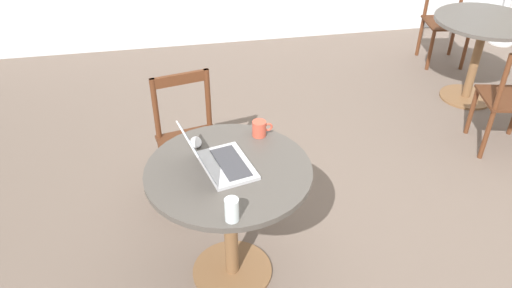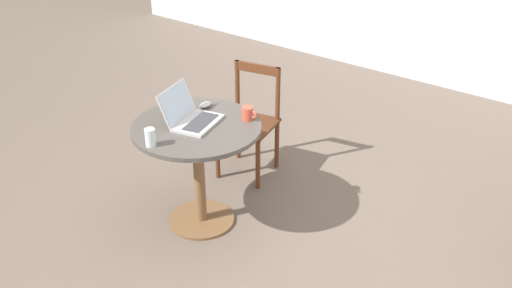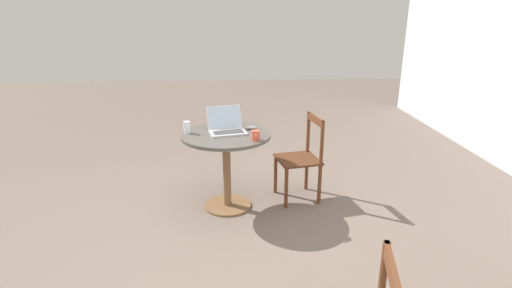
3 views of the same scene
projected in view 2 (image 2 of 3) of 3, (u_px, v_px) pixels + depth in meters
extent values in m
plane|color=#66564C|center=(294.00, 255.00, 3.66)|extent=(16.00, 16.00, 0.00)
cylinder|color=brown|center=(202.00, 219.00, 3.97)|extent=(0.46, 0.46, 0.02)
cylinder|color=brown|center=(199.00, 176.00, 3.80)|extent=(0.08, 0.08, 0.70)
cylinder|color=#4C4742|center=(197.00, 127.00, 3.62)|extent=(0.83, 0.83, 0.03)
cylinder|color=#562D19|center=(258.00, 165.00, 4.24)|extent=(0.04, 0.04, 0.41)
cylinder|color=#562D19|center=(217.00, 154.00, 4.37)|extent=(0.04, 0.04, 0.41)
cylinder|color=#562D19|center=(277.00, 144.00, 4.51)|extent=(0.04, 0.04, 0.41)
cylinder|color=#562D19|center=(238.00, 135.00, 4.64)|extent=(0.04, 0.04, 0.41)
cube|color=#492715|center=(247.00, 125.00, 4.34)|extent=(0.47, 0.47, 0.02)
cylinder|color=#562D19|center=(278.00, 94.00, 4.30)|extent=(0.04, 0.04, 0.42)
cylinder|color=#562D19|center=(237.00, 86.00, 4.43)|extent=(0.04, 0.04, 0.42)
cube|color=#562D19|center=(257.00, 69.00, 4.28)|extent=(0.37, 0.10, 0.07)
cube|color=#B7B7BC|center=(198.00, 123.00, 3.63)|extent=(0.29, 0.37, 0.02)
cube|color=#38383D|center=(201.00, 122.00, 3.62)|extent=(0.18, 0.30, 0.00)
cube|color=#B7B7BC|center=(176.00, 103.00, 3.63)|extent=(0.16, 0.34, 0.21)
cube|color=#9EB2C6|center=(177.00, 103.00, 3.62)|extent=(0.14, 0.31, 0.18)
ellipsoid|color=#B7B7BC|center=(205.00, 105.00, 3.85)|extent=(0.06, 0.10, 0.03)
cylinder|color=#C64C38|center=(248.00, 113.00, 3.67)|extent=(0.08, 0.08, 0.09)
torus|color=#C64C38|center=(254.00, 115.00, 3.64)|extent=(0.05, 0.01, 0.05)
cylinder|color=silver|center=(150.00, 137.00, 3.36)|extent=(0.06, 0.06, 0.11)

